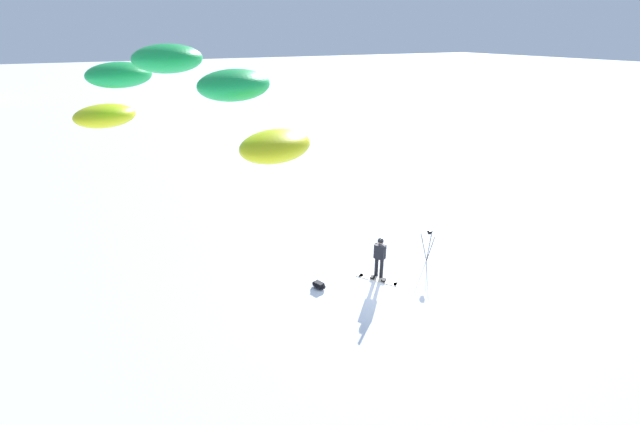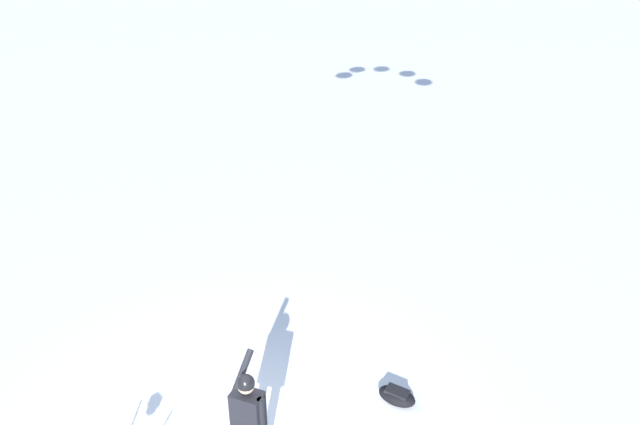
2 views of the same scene
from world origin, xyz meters
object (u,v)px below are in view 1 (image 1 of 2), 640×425
at_px(traction_kite, 173,96).
at_px(gear_bag_large, 319,285).
at_px(camera_tripod, 429,239).
at_px(snowboard, 378,279).
at_px(snowboarder, 380,254).

bearing_deg(traction_kite, gear_bag_large, -137.05).
bearing_deg(camera_tripod, snowboard, 7.06).
bearing_deg(snowboard, traction_kite, 29.46).
xyz_separation_m(snowboarder, camera_tripod, (-2.48, -0.11, -0.00)).
xyz_separation_m(snowboard, gear_bag_large, (2.26, -0.55, 0.10)).
height_order(gear_bag_large, camera_tripod, camera_tripod).
xyz_separation_m(snowboard, traction_kite, (7.27, 4.10, 7.79)).
xyz_separation_m(snowboarder, gear_bag_large, (2.42, -0.34, -0.88)).
relative_size(snowboard, traction_kite, 0.30).
relative_size(snowboarder, snowboard, 1.12).
relative_size(traction_kite, gear_bag_large, 7.38).
distance_m(traction_kite, gear_bag_large, 10.29).
distance_m(gear_bag_large, camera_tripod, 4.98).
bearing_deg(snowboarder, snowboard, 53.42).
bearing_deg(snowboard, gear_bag_large, -13.73).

